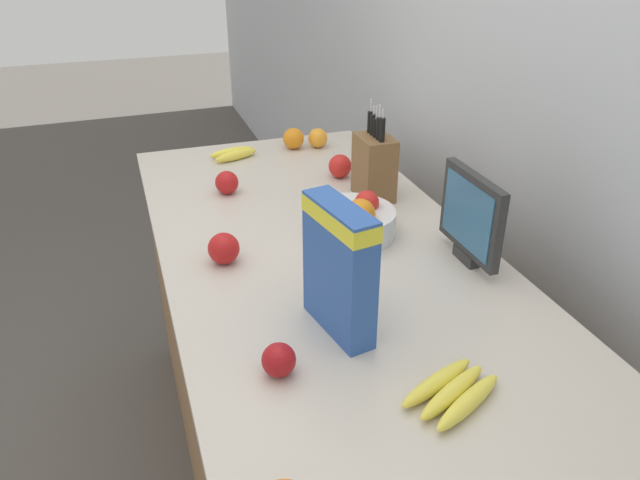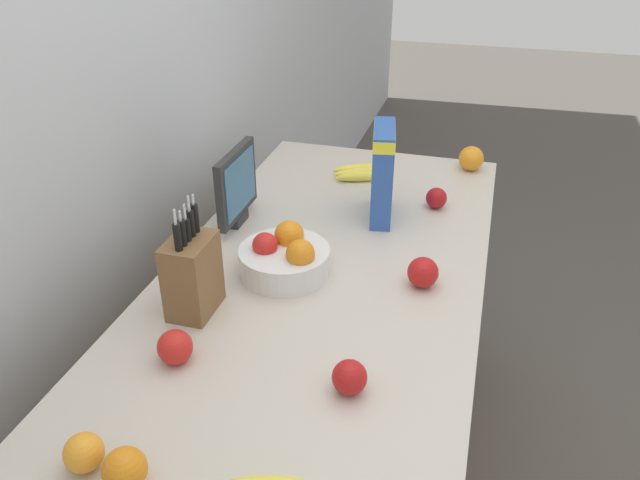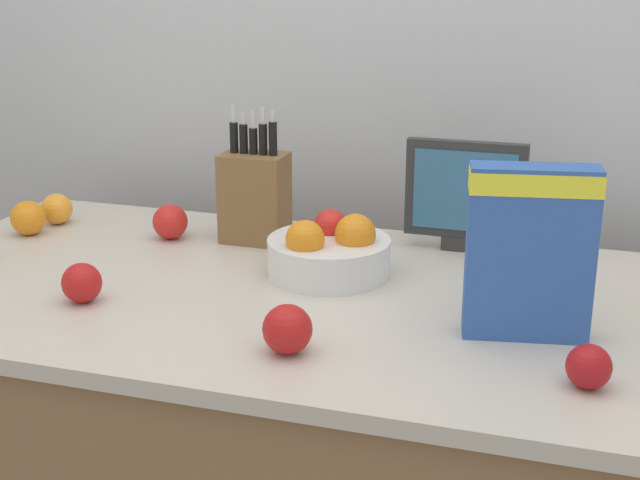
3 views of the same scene
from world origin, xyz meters
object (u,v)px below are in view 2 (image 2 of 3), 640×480
(apple_middle, at_px, (436,198))
(cereal_box, at_px, (383,169))
(knife_block, at_px, (192,274))
(small_monitor, at_px, (237,185))
(apple_front, at_px, (349,377))
(orange_mid_right, at_px, (471,158))
(fruit_bowl, at_px, (285,257))
(orange_mid_left, at_px, (125,470))
(apple_near_bananas, at_px, (175,347))
(banana_bunch_left, at_px, (361,173))
(orange_front_right, at_px, (84,453))
(apple_rear, at_px, (423,272))

(apple_middle, bearing_deg, cereal_box, 123.42)
(knife_block, height_order, small_monitor, knife_block)
(apple_front, relative_size, orange_mid_right, 0.83)
(apple_middle, bearing_deg, fruit_bowl, 145.59)
(apple_front, xyz_separation_m, orange_mid_left, (-0.33, 0.32, 0.00))
(apple_near_bananas, distance_m, orange_mid_right, 1.36)
(banana_bunch_left, distance_m, orange_front_right, 1.40)
(knife_block, relative_size, cereal_box, 1.03)
(apple_near_bananas, bearing_deg, orange_mid_left, -167.79)
(apple_middle, bearing_deg, orange_mid_right, -13.98)
(apple_rear, xyz_separation_m, orange_front_right, (-0.75, 0.50, -0.00))
(cereal_box, bearing_deg, knife_block, 140.73)
(small_monitor, bearing_deg, apple_rear, -107.62)
(knife_block, height_order, orange_mid_left, knife_block)
(orange_mid_left, bearing_deg, orange_front_right, 80.72)
(fruit_bowl, relative_size, apple_middle, 3.59)
(small_monitor, xyz_separation_m, orange_front_right, (-0.94, -0.09, -0.09))
(knife_block, height_order, orange_front_right, knife_block)
(knife_block, relative_size, orange_mid_right, 3.36)
(orange_mid_right, height_order, orange_front_right, orange_mid_right)
(apple_rear, bearing_deg, fruit_bowl, 96.54)
(apple_front, bearing_deg, apple_middle, -4.64)
(cereal_box, relative_size, orange_mid_left, 3.70)
(cereal_box, height_order, orange_mid_right, cereal_box)
(knife_block, relative_size, orange_front_right, 4.15)
(knife_block, xyz_separation_m, apple_near_bananas, (-0.19, -0.04, -0.06))
(cereal_box, xyz_separation_m, apple_front, (-0.79, -0.09, -0.12))
(small_monitor, bearing_deg, apple_middle, -64.51)
(small_monitor, height_order, apple_near_bananas, small_monitor)
(apple_rear, height_order, orange_front_right, apple_rear)
(fruit_bowl, height_order, banana_bunch_left, fruit_bowl)
(orange_mid_right, xyz_separation_m, orange_front_right, (-1.55, 0.57, -0.01))
(small_monitor, height_order, fruit_bowl, small_monitor)
(small_monitor, bearing_deg, knife_block, -171.21)
(small_monitor, relative_size, apple_near_bananas, 3.22)
(knife_block, distance_m, orange_mid_right, 1.21)
(small_monitor, distance_m, fruit_bowl, 0.33)
(fruit_bowl, height_order, orange_front_right, fruit_bowl)
(orange_mid_left, bearing_deg, small_monitor, 10.75)
(orange_mid_right, bearing_deg, apple_middle, 166.02)
(knife_block, relative_size, apple_rear, 3.70)
(apple_rear, height_order, orange_mid_left, apple_rear)
(knife_block, relative_size, banana_bunch_left, 1.36)
(small_monitor, height_order, apple_front, small_monitor)
(apple_middle, xyz_separation_m, orange_mid_left, (-1.23, 0.39, 0.01))
(small_monitor, bearing_deg, banana_bunch_left, -32.85)
(knife_block, xyz_separation_m, cereal_box, (0.61, -0.34, 0.06))
(banana_bunch_left, distance_m, apple_front, 1.08)
(knife_block, distance_m, cereal_box, 0.70)
(apple_front, relative_size, apple_rear, 0.91)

